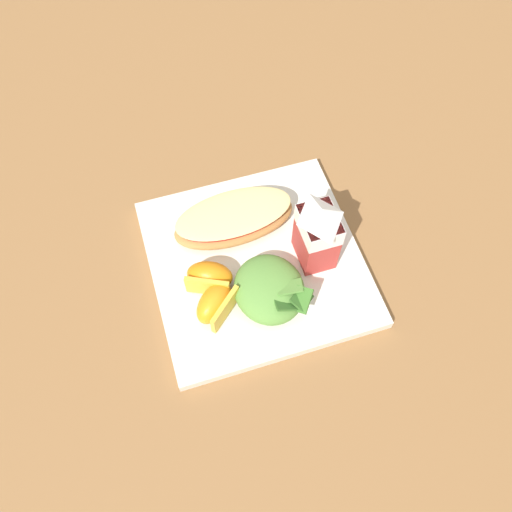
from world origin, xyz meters
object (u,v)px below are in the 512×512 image
at_px(white_plate, 256,262).
at_px(orange_wedge_front, 210,277).
at_px(orange_wedge_middle, 216,304).
at_px(cheesy_pizza_bread, 234,219).
at_px(green_salad_pile, 269,289).
at_px(milk_carton, 318,232).

relative_size(white_plate, orange_wedge_front, 4.02).
bearing_deg(white_plate, orange_wedge_front, -76.04).
height_order(orange_wedge_front, orange_wedge_middle, same).
distance_m(cheesy_pizza_bread, orange_wedge_front, 0.10).
xyz_separation_m(green_salad_pile, milk_carton, (-0.04, 0.08, 0.04)).
xyz_separation_m(white_plate, cheesy_pizza_bread, (-0.06, -0.01, 0.03)).
bearing_deg(orange_wedge_front, milk_carton, 90.40).
distance_m(white_plate, green_salad_pile, 0.06).
height_order(green_salad_pile, orange_wedge_front, green_salad_pile).
xyz_separation_m(white_plate, milk_carton, (0.02, 0.08, 0.07)).
height_order(cheesy_pizza_bread, milk_carton, milk_carton).
relative_size(cheesy_pizza_bread, orange_wedge_middle, 2.52).
bearing_deg(orange_wedge_front, orange_wedge_middle, -3.42).
xyz_separation_m(cheesy_pizza_bread, orange_wedge_middle, (0.12, -0.06, 0.00)).
distance_m(milk_carton, orange_wedge_front, 0.15).
relative_size(white_plate, cheesy_pizza_bread, 1.62).
bearing_deg(orange_wedge_middle, cheesy_pizza_bread, 153.73).
xyz_separation_m(green_salad_pile, orange_wedge_middle, (-0.00, -0.07, -0.00)).
relative_size(green_salad_pile, orange_wedge_front, 1.47).
distance_m(milk_carton, orange_wedge_middle, 0.16).
height_order(white_plate, milk_carton, milk_carton).
bearing_deg(milk_carton, orange_wedge_middle, -74.85).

